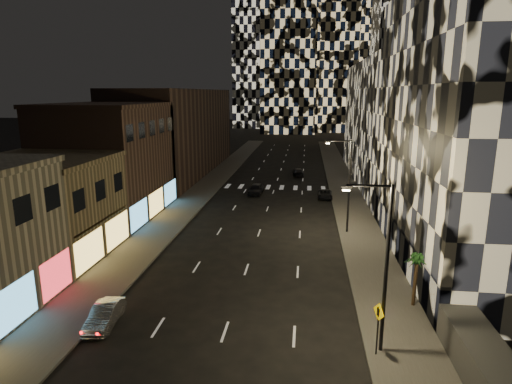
% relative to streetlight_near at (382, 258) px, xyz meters
% --- Properties ---
extents(sidewalk_left, '(4.00, 120.00, 0.15)m').
position_rel_streetlight_near_xyz_m(sidewalk_left, '(-18.35, 40.00, -5.28)').
color(sidewalk_left, '#47443F').
rests_on(sidewalk_left, ground).
extents(sidewalk_right, '(4.00, 120.00, 0.15)m').
position_rel_streetlight_near_xyz_m(sidewalk_right, '(1.65, 40.00, -5.28)').
color(sidewalk_right, '#47443F').
rests_on(sidewalk_right, ground).
extents(curb_left, '(0.20, 120.00, 0.15)m').
position_rel_streetlight_near_xyz_m(curb_left, '(-16.25, 40.00, -5.28)').
color(curb_left, '#4C4C47').
rests_on(curb_left, ground).
extents(curb_right, '(0.20, 120.00, 0.15)m').
position_rel_streetlight_near_xyz_m(curb_right, '(-0.45, 40.00, -5.28)').
color(curb_right, '#4C4C47').
rests_on(curb_right, ground).
extents(retail_tan, '(10.00, 10.00, 8.00)m').
position_rel_streetlight_near_xyz_m(retail_tan, '(-25.35, 11.00, -1.35)').
color(retail_tan, olive).
rests_on(retail_tan, ground).
extents(retail_brown, '(10.00, 15.00, 12.00)m').
position_rel_streetlight_near_xyz_m(retail_brown, '(-25.35, 23.50, 0.65)').
color(retail_brown, '#473128').
rests_on(retail_brown, ground).
extents(retail_filler_left, '(10.00, 40.00, 14.00)m').
position_rel_streetlight_near_xyz_m(retail_filler_left, '(-25.35, 50.00, 1.65)').
color(retail_filler_left, '#473128').
rests_on(retail_filler_left, ground).
extents(midrise_right, '(16.00, 25.00, 22.00)m').
position_rel_streetlight_near_xyz_m(midrise_right, '(11.65, 14.50, 5.65)').
color(midrise_right, '#232326').
rests_on(midrise_right, ground).
extents(midrise_base, '(0.60, 25.00, 3.00)m').
position_rel_streetlight_near_xyz_m(midrise_base, '(3.95, 14.50, -3.85)').
color(midrise_base, '#383838').
rests_on(midrise_base, ground).
extents(plinth_right, '(2.00, 8.00, 2.00)m').
position_rel_streetlight_near_xyz_m(plinth_right, '(4.65, -2.00, -4.35)').
color(plinth_right, '#383838').
rests_on(plinth_right, ground).
extents(midrise_filler_right, '(16.00, 40.00, 18.00)m').
position_rel_streetlight_near_xyz_m(midrise_filler_right, '(11.65, 47.00, 3.65)').
color(midrise_filler_right, '#232326').
rests_on(midrise_filler_right, ground).
extents(streetlight_near, '(2.55, 0.25, 9.00)m').
position_rel_streetlight_near_xyz_m(streetlight_near, '(0.00, 0.00, 0.00)').
color(streetlight_near, black).
rests_on(streetlight_near, sidewalk_right).
extents(streetlight_far, '(2.55, 0.25, 9.00)m').
position_rel_streetlight_near_xyz_m(streetlight_far, '(0.00, 20.00, 0.00)').
color(streetlight_far, black).
rests_on(streetlight_far, sidewalk_right).
extents(car_silver_parked, '(1.63, 3.89, 1.25)m').
position_rel_streetlight_near_xyz_m(car_silver_parked, '(-15.55, 0.90, -4.73)').
color(car_silver_parked, '#9E9EA3').
rests_on(car_silver_parked, ground).
extents(car_dark_midlane, '(1.98, 4.33, 1.44)m').
position_rel_streetlight_near_xyz_m(car_dark_midlane, '(-10.60, 35.31, -4.63)').
color(car_dark_midlane, black).
rests_on(car_dark_midlane, ground).
extents(car_dark_oncoming, '(2.01, 4.36, 1.24)m').
position_rel_streetlight_near_xyz_m(car_dark_oncoming, '(-5.21, 49.33, -4.73)').
color(car_dark_oncoming, black).
rests_on(car_dark_oncoming, ground).
extents(car_dark_rightlane, '(1.85, 3.91, 1.08)m').
position_rel_streetlight_near_xyz_m(car_dark_rightlane, '(-1.35, 34.07, -4.81)').
color(car_dark_rightlane, black).
rests_on(car_dark_rightlane, ground).
extents(ped_sign, '(0.39, 0.92, 2.90)m').
position_rel_streetlight_near_xyz_m(ped_sign, '(-0.06, -0.43, -3.22)').
color(ped_sign, black).
rests_on(ped_sign, sidewalk_right).
extents(palm_tree, '(1.77, 1.77, 3.49)m').
position_rel_streetlight_near_xyz_m(palm_tree, '(3.15, 5.31, -2.32)').
color(palm_tree, '#47331E').
rests_on(palm_tree, sidewalk_right).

